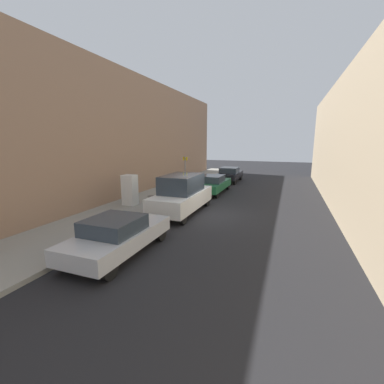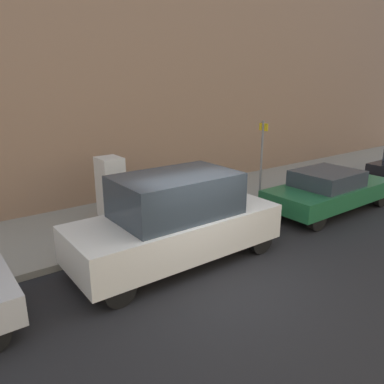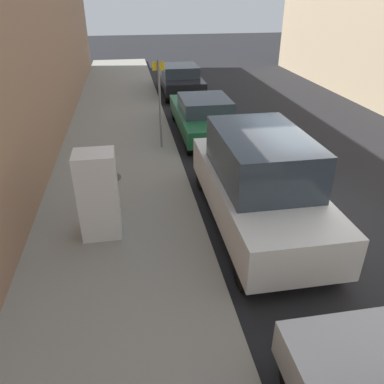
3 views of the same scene
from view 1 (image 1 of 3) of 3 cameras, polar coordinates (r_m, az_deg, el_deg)
ground_plane at (r=14.19m, az=2.55°, el=-4.88°), size 80.00×80.00×0.00m
sidewalk_slab at (r=15.97m, az=-12.12°, el=-2.99°), size 3.69×44.00×0.16m
building_facade_near at (r=17.33m, az=-21.27°, el=11.72°), size 2.32×39.60×8.62m
building_facade_across at (r=13.45m, az=36.68°, el=8.40°), size 2.41×37.40×7.57m
discarded_refrigerator at (r=15.76m, az=-13.65°, el=0.44°), size 0.78×0.66×1.81m
manhole_cover at (r=18.09m, az=-8.79°, el=-0.91°), size 0.70×0.70×0.02m
street_sign_post at (r=18.92m, az=-1.53°, el=4.38°), size 0.36×0.07×2.72m
fire_hydrant at (r=10.68m, az=-23.30°, el=-8.29°), size 0.22×0.22×0.72m
parked_sedan_silver at (r=9.48m, az=-16.19°, el=-9.13°), size 1.90×4.34×1.38m
parked_van_white at (r=14.22m, az=-2.27°, el=-0.50°), size 1.97×4.98×2.13m
parked_sedan_green at (r=19.86m, az=4.53°, el=1.85°), size 1.88×4.72×1.38m
parked_sedan_dark at (r=25.69m, az=8.36°, el=3.98°), size 1.88×4.51×1.42m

